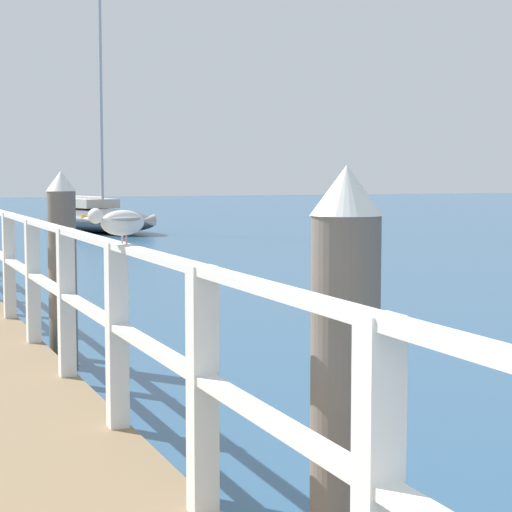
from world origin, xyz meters
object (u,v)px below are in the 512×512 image
(dock_piling_far, at_px, (62,268))
(dock_piling_near, at_px, (345,404))
(seagull_foreground, at_px, (121,221))
(boat_2, at_px, (97,218))

(dock_piling_far, bearing_deg, dock_piling_near, -90.00)
(dock_piling_near, relative_size, seagull_foreground, 4.12)
(dock_piling_near, height_order, dock_piling_far, same)
(dock_piling_near, distance_m, seagull_foreground, 2.19)
(dock_piling_near, bearing_deg, seagull_foreground, 100.72)
(dock_piling_far, relative_size, seagull_foreground, 4.12)
(boat_2, bearing_deg, dock_piling_far, 60.93)
(boat_2, bearing_deg, dock_piling_near, 63.83)
(dock_piling_far, height_order, boat_2, boat_2)
(dock_piling_near, distance_m, boat_2, 27.99)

